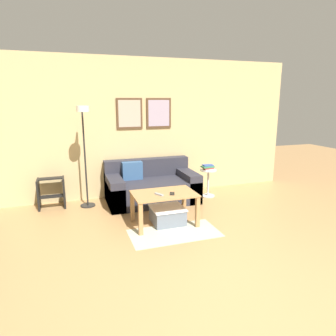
{
  "coord_description": "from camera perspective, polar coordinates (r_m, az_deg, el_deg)",
  "views": [
    {
      "loc": [
        -1.57,
        -1.82,
        1.8
      ],
      "look_at": [
        -0.24,
        2.11,
        0.85
      ],
      "focal_mm": 32.0,
      "sensor_mm": 36.0,
      "label": 1
    }
  ],
  "objects": [
    {
      "name": "ground_plane",
      "position": [
        3.0,
        19.38,
        -24.75
      ],
      "size": [
        16.0,
        16.0,
        0.0
      ],
      "primitive_type": "plane",
      "color": "tan"
    },
    {
      "name": "wall_back",
      "position": [
        5.73,
        -2.79,
        7.67
      ],
      "size": [
        5.6,
        0.09,
        2.55
      ],
      "color": "tan",
      "rests_on": "ground_plane"
    },
    {
      "name": "area_rug",
      "position": [
        4.22,
        1.23,
        -12.27
      ],
      "size": [
        1.23,
        0.63,
        0.01
      ],
      "primitive_type": "cube",
      "color": "#B2B79E",
      "rests_on": "ground_plane"
    },
    {
      "name": "cell_phone",
      "position": [
        4.32,
        0.8,
        -4.9
      ],
      "size": [
        0.11,
        0.15,
        0.01
      ],
      "primitive_type": "cube",
      "rotation": [
        0.0,
        0.0,
        -0.35
      ],
      "color": "black",
      "rests_on": "coffee_table"
    },
    {
      "name": "couch",
      "position": [
        5.42,
        -3.23,
        -3.61
      ],
      "size": [
        1.59,
        0.89,
        0.73
      ],
      "color": "#2D2D38",
      "rests_on": "ground_plane"
    },
    {
      "name": "storage_bin",
      "position": [
        4.5,
        -0.09,
        -8.94
      ],
      "size": [
        0.48,
        0.45,
        0.25
      ],
      "color": "slate",
      "rests_on": "ground_plane"
    },
    {
      "name": "step_stool",
      "position": [
        5.45,
        -21.31,
        -4.29
      ],
      "size": [
        0.44,
        0.33,
        0.51
      ],
      "color": "black",
      "rests_on": "ground_plane"
    },
    {
      "name": "floor_lamp",
      "position": [
        5.02,
        -15.64,
        4.96
      ],
      "size": [
        0.25,
        0.46,
        1.71
      ],
      "color": "black",
      "rests_on": "ground_plane"
    },
    {
      "name": "coffee_table",
      "position": [
        4.39,
        -0.75,
        -5.93
      ],
      "size": [
        0.91,
        0.6,
        0.48
      ],
      "color": "#AD7F4C",
      "rests_on": "ground_plane"
    },
    {
      "name": "side_table",
      "position": [
        5.71,
        7.65,
        -2.36
      ],
      "size": [
        0.31,
        0.31,
        0.52
      ],
      "color": "silver",
      "rests_on": "ground_plane"
    },
    {
      "name": "remote_control",
      "position": [
        4.27,
        -1.73,
        -5.05
      ],
      "size": [
        0.1,
        0.15,
        0.02
      ],
      "primitive_type": "cube",
      "rotation": [
        0.0,
        0.0,
        0.47
      ],
      "color": "#99999E",
      "rests_on": "coffee_table"
    },
    {
      "name": "book_stack",
      "position": [
        5.66,
        7.63,
        0.16
      ],
      "size": [
        0.24,
        0.19,
        0.09
      ],
      "color": "silver",
      "rests_on": "side_table"
    }
  ]
}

